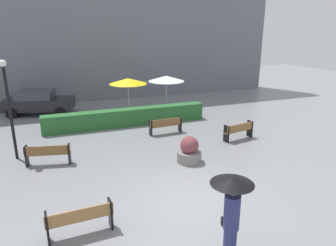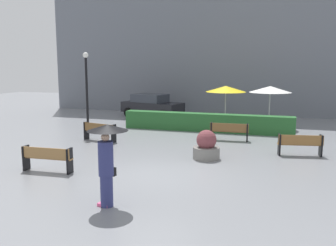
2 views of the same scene
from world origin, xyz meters
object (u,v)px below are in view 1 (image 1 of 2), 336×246
bench_far_left (48,153)px  bench_near_left (80,219)px  bench_far_right (239,130)px  planter_pot (189,151)px  lamp_post (8,101)px  bench_back_row (166,125)px  pedestrian_with_umbrella (231,206)px  patio_umbrella_yellow (128,81)px  parked_car (38,102)px  patio_umbrella_white (166,79)px

bench_far_left → bench_near_left: (0.78, -5.07, -0.00)m
bench_far_right → planter_pot: bearing=-155.3°
bench_far_right → lamp_post: (-10.17, 1.33, 2.03)m
bench_back_row → pedestrian_with_umbrella: bearing=-100.7°
bench_far_right → patio_umbrella_yellow: (-3.98, 6.50, 1.66)m
bench_far_left → lamp_post: lamp_post is taller
parked_car → planter_pot: bearing=-59.6°
bench_near_left → pedestrian_with_umbrella: size_ratio=0.85×
planter_pot → parked_car: size_ratio=0.25×
patio_umbrella_white → pedestrian_with_umbrella: bearing=-104.0°
bench_far_right → lamp_post: lamp_post is taller
bench_back_row → parked_car: 9.05m
patio_umbrella_yellow → bench_back_row: bearing=-78.5°
bench_near_left → bench_far_left: bearing=98.8°
lamp_post → patio_umbrella_white: 10.06m
bench_back_row → lamp_post: lamp_post is taller
bench_far_left → bench_far_right: bearing=-1.0°
bench_near_left → patio_umbrella_yellow: 12.25m
bench_far_right → pedestrian_with_umbrella: pedestrian_with_umbrella is taller
bench_far_left → planter_pot: planter_pot is taller
bench_near_left → bench_far_right: size_ratio=1.03×
bench_far_left → planter_pot: 5.75m
bench_far_left → patio_umbrella_white: 9.83m
bench_far_left → planter_pot: (5.48, -1.73, -0.04)m
lamp_post → bench_near_left: bearing=-71.8°
bench_back_row → bench_far_left: bearing=-161.5°
bench_far_right → planter_pot: (-3.41, -1.57, -0.03)m
bench_far_right → patio_umbrella_white: bearing=103.0°
bench_far_left → bench_far_right: (8.90, -0.16, -0.01)m
bench_far_right → bench_far_left: bearing=179.0°
patio_umbrella_white → lamp_post: bearing=-149.8°
bench_back_row → parked_car: (-6.29, 6.50, 0.32)m
patio_umbrella_yellow → parked_car: (-5.40, 2.11, -1.34)m
pedestrian_with_umbrella → lamp_post: size_ratio=0.50×
pedestrian_with_umbrella → planter_pot: size_ratio=1.87×
bench_back_row → bench_near_left: size_ratio=1.01×
planter_pot → bench_back_row: bearing=85.0°
bench_near_left → patio_umbrella_yellow: patio_umbrella_yellow is taller
bench_far_left → bench_near_left: size_ratio=1.01×
bench_far_left → bench_near_left: bearing=-81.2°
bench_far_left → patio_umbrella_yellow: (4.91, 6.34, 1.65)m
bench_far_right → patio_umbrella_yellow: patio_umbrella_yellow is taller
lamp_post → bench_far_left: bearing=-42.8°
bench_back_row → bench_far_right: 3.74m
pedestrian_with_umbrella → planter_pot: bearing=75.5°
parked_car → patio_umbrella_yellow: bearing=-21.3°
lamp_post → pedestrian_with_umbrella: bearing=-57.2°
bench_near_left → planter_pot: (4.70, 3.35, -0.04)m
pedestrian_with_umbrella → bench_far_left: bearing=119.8°
bench_near_left → patio_umbrella_yellow: bearing=70.1°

